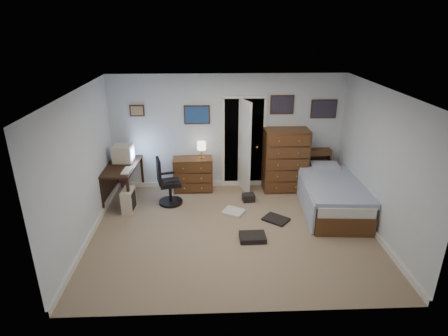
# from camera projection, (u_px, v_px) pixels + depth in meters

# --- Properties ---
(floor) EXTENTS (5.00, 4.00, 0.02)m
(floor) POSITION_uv_depth(u_px,v_px,m) (233.00, 231.00, 6.70)
(floor) COLOR tan
(floor) RESTS_ON ground
(computer_desk) EXTENTS (0.67, 1.35, 0.76)m
(computer_desk) POSITION_uv_depth(u_px,v_px,m) (118.00, 173.00, 7.71)
(computer_desk) COLOR #331E11
(computer_desk) RESTS_ON floor
(crt_monitor) EXTENTS (0.41, 0.38, 0.37)m
(crt_monitor) POSITION_uv_depth(u_px,v_px,m) (123.00, 154.00, 7.71)
(crt_monitor) COLOR beige
(crt_monitor) RESTS_ON computer_desk
(keyboard) EXTENTS (0.17, 0.41, 0.02)m
(keyboard) POSITION_uv_depth(u_px,v_px,m) (127.00, 171.00, 7.32)
(keyboard) COLOR beige
(keyboard) RESTS_ON computer_desk
(pc_tower) EXTENTS (0.23, 0.44, 0.46)m
(pc_tower) POSITION_uv_depth(u_px,v_px,m) (129.00, 200.00, 7.33)
(pc_tower) COLOR beige
(pc_tower) RESTS_ON floor
(office_chair) EXTENTS (0.58, 0.58, 0.99)m
(office_chair) POSITION_uv_depth(u_px,v_px,m) (167.00, 187.00, 7.55)
(office_chair) COLOR black
(office_chair) RESTS_ON floor
(media_stack) EXTENTS (0.16, 0.16, 0.79)m
(media_stack) POSITION_uv_depth(u_px,v_px,m) (124.00, 170.00, 8.34)
(media_stack) COLOR maroon
(media_stack) RESTS_ON floor
(low_dresser) EXTENTS (0.86, 0.46, 0.75)m
(low_dresser) POSITION_uv_depth(u_px,v_px,m) (193.00, 174.00, 8.18)
(low_dresser) COLOR brown
(low_dresser) RESTS_ON floor
(table_lamp) EXTENTS (0.20, 0.20, 0.36)m
(table_lamp) POSITION_uv_depth(u_px,v_px,m) (201.00, 146.00, 7.95)
(table_lamp) COLOR gold
(table_lamp) RESTS_ON low_dresser
(doorway) EXTENTS (0.96, 1.12, 2.05)m
(doorway) POSITION_uv_depth(u_px,v_px,m) (242.00, 139.00, 8.45)
(doorway) COLOR black
(doorway) RESTS_ON floor
(tall_dresser) EXTENTS (0.95, 0.58, 1.37)m
(tall_dresser) POSITION_uv_depth(u_px,v_px,m) (285.00, 160.00, 8.11)
(tall_dresser) COLOR brown
(tall_dresser) RESTS_ON floor
(headboard_bookcase) EXTENTS (0.99, 0.31, 0.88)m
(headboard_bookcase) POSITION_uv_depth(u_px,v_px,m) (308.00, 167.00, 8.32)
(headboard_bookcase) COLOR brown
(headboard_bookcase) RESTS_ON floor
(bed) EXTENTS (1.22, 2.13, 0.68)m
(bed) POSITION_uv_depth(u_px,v_px,m) (331.00, 195.00, 7.34)
(bed) COLOR brown
(bed) RESTS_ON floor
(wall_posters) EXTENTS (4.38, 0.04, 0.60)m
(wall_posters) POSITION_uv_depth(u_px,v_px,m) (255.00, 110.00, 7.91)
(wall_posters) COLOR #331E11
(wall_posters) RESTS_ON floor
(floor_clutter) EXTENTS (1.31, 1.75, 0.16)m
(floor_clutter) POSITION_uv_depth(u_px,v_px,m) (252.00, 219.00, 7.02)
(floor_clutter) COLOR black
(floor_clutter) RESTS_ON floor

